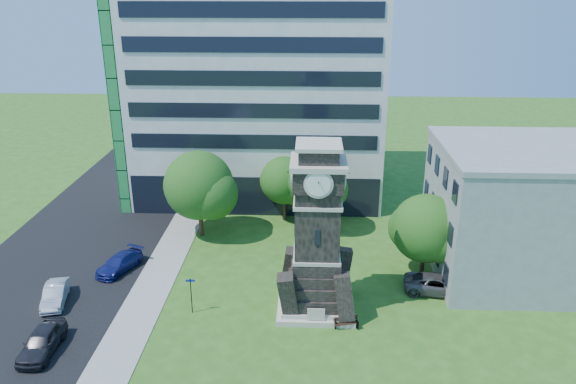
{
  "coord_description": "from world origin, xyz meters",
  "views": [
    {
      "loc": [
        2.48,
        -32.97,
        22.16
      ],
      "look_at": [
        0.78,
        7.2,
        6.82
      ],
      "focal_mm": 35.0,
      "sensor_mm": 36.0,
      "label": 1
    }
  ],
  "objects_px": {
    "car_east_lot": "(438,284)",
    "street_sign": "(191,291)",
    "car_street_south": "(42,341)",
    "car_street_north": "(119,263)",
    "clock_tower": "(317,240)",
    "park_bench": "(346,322)",
    "car_street_mid": "(55,294)"
  },
  "relations": [
    {
      "from": "car_east_lot",
      "to": "park_bench",
      "type": "height_order",
      "value": "car_east_lot"
    },
    {
      "from": "car_east_lot",
      "to": "park_bench",
      "type": "distance_m",
      "value": 8.65
    },
    {
      "from": "clock_tower",
      "to": "car_east_lot",
      "type": "xyz_separation_m",
      "value": [
        9.18,
        2.27,
        -4.57
      ]
    },
    {
      "from": "car_street_mid",
      "to": "park_bench",
      "type": "xyz_separation_m",
      "value": [
        20.98,
        -2.29,
        -0.23
      ]
    },
    {
      "from": "car_street_south",
      "to": "car_street_north",
      "type": "bearing_deg",
      "value": 81.33
    },
    {
      "from": "park_bench",
      "to": "car_east_lot",
      "type": "bearing_deg",
      "value": 19.7
    },
    {
      "from": "car_street_north",
      "to": "car_street_south",
      "type": "bearing_deg",
      "value": -75.41
    },
    {
      "from": "car_street_south",
      "to": "car_east_lot",
      "type": "bearing_deg",
      "value": 16.35
    },
    {
      "from": "clock_tower",
      "to": "car_street_south",
      "type": "xyz_separation_m",
      "value": [
        -17.28,
        -6.02,
        -4.51
      ]
    },
    {
      "from": "street_sign",
      "to": "car_street_north",
      "type": "bearing_deg",
      "value": 137.25
    },
    {
      "from": "car_street_mid",
      "to": "car_east_lot",
      "type": "bearing_deg",
      "value": -8.01
    },
    {
      "from": "car_east_lot",
      "to": "street_sign",
      "type": "relative_size",
      "value": 1.87
    },
    {
      "from": "car_street_south",
      "to": "park_bench",
      "type": "distance_m",
      "value": 19.62
    },
    {
      "from": "car_street_north",
      "to": "street_sign",
      "type": "height_order",
      "value": "street_sign"
    },
    {
      "from": "street_sign",
      "to": "park_bench",
      "type": "bearing_deg",
      "value": -10.79
    },
    {
      "from": "clock_tower",
      "to": "car_street_south",
      "type": "bearing_deg",
      "value": -160.8
    },
    {
      "from": "car_street_mid",
      "to": "street_sign",
      "type": "height_order",
      "value": "street_sign"
    },
    {
      "from": "clock_tower",
      "to": "car_street_south",
      "type": "relative_size",
      "value": 2.69
    },
    {
      "from": "park_bench",
      "to": "car_street_south",
      "type": "bearing_deg",
      "value": 175.47
    },
    {
      "from": "car_street_mid",
      "to": "park_bench",
      "type": "distance_m",
      "value": 21.11
    },
    {
      "from": "car_street_south",
      "to": "car_street_north",
      "type": "xyz_separation_m",
      "value": [
        1.43,
        10.69,
        -0.12
      ]
    },
    {
      "from": "car_street_north",
      "to": "park_bench",
      "type": "xyz_separation_m",
      "value": [
        17.89,
        -7.27,
        -0.21
      ]
    },
    {
      "from": "clock_tower",
      "to": "car_east_lot",
      "type": "relative_size",
      "value": 2.4
    },
    {
      "from": "car_east_lot",
      "to": "car_street_south",
      "type": "bearing_deg",
      "value": 116.13
    },
    {
      "from": "clock_tower",
      "to": "park_bench",
      "type": "xyz_separation_m",
      "value": [
        2.04,
        -2.6,
        -4.84
      ]
    },
    {
      "from": "car_street_north",
      "to": "car_east_lot",
      "type": "bearing_deg",
      "value": 16.74
    },
    {
      "from": "car_street_north",
      "to": "street_sign",
      "type": "xyz_separation_m",
      "value": [
        7.11,
        -5.85,
        1.05
      ]
    },
    {
      "from": "car_street_north",
      "to": "street_sign",
      "type": "bearing_deg",
      "value": -17.23
    },
    {
      "from": "car_street_north",
      "to": "park_bench",
      "type": "height_order",
      "value": "car_street_north"
    },
    {
      "from": "car_street_south",
      "to": "park_bench",
      "type": "xyz_separation_m",
      "value": [
        19.32,
        3.42,
        -0.33
      ]
    },
    {
      "from": "car_street_mid",
      "to": "car_east_lot",
      "type": "xyz_separation_m",
      "value": [
        28.13,
        2.58,
        0.03
      ]
    },
    {
      "from": "car_street_north",
      "to": "park_bench",
      "type": "distance_m",
      "value": 19.31
    }
  ]
}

